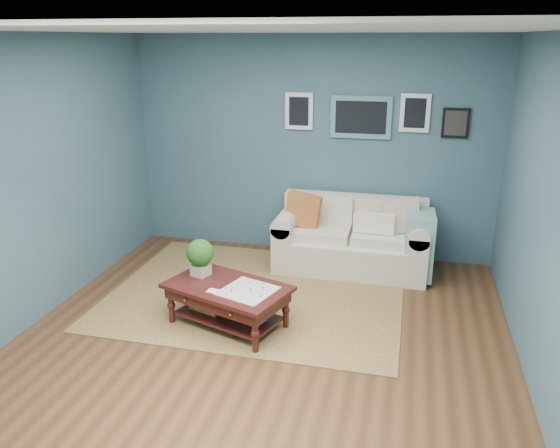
% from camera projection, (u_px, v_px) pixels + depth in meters
% --- Properties ---
extents(room_shell, '(5.00, 5.02, 2.70)m').
position_uv_depth(room_shell, '(260.00, 202.00, 4.50)').
color(room_shell, brown).
rests_on(room_shell, ground).
extents(area_rug, '(3.10, 2.48, 0.01)m').
position_uv_depth(area_rug, '(257.00, 293.00, 5.95)').
color(area_rug, brown).
rests_on(area_rug, ground).
extents(loveseat, '(1.82, 0.83, 0.94)m').
position_uv_depth(loveseat, '(358.00, 239.00, 6.48)').
color(loveseat, beige).
rests_on(loveseat, ground).
extents(coffee_table, '(1.29, 1.00, 0.80)m').
position_uv_depth(coffee_table, '(223.00, 290.00, 5.21)').
color(coffee_table, black).
rests_on(coffee_table, ground).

